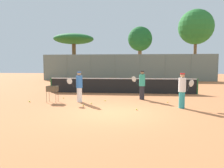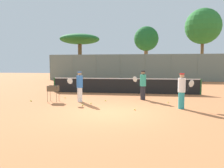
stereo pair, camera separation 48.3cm
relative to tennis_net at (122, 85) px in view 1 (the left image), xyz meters
name	(u,v)px [view 1 (the left image)]	position (x,y,z in m)	size (l,w,h in m)	color
ground_plane	(113,113)	(0.00, -6.33, -0.56)	(80.00, 80.00, 0.00)	#C67242
tennis_net	(122,85)	(0.00, 0.00, 0.00)	(10.44, 0.10, 1.07)	#26592D
back_fence	(127,68)	(0.00, 11.80, 1.08)	(21.58, 0.08, 3.29)	slate
tree_0	(196,27)	(8.80, 14.57, 6.31)	(4.51, 4.51, 9.16)	brown
tree_1	(140,40)	(1.66, 17.36, 5.12)	(3.55, 3.55, 7.55)	brown
tree_2	(74,40)	(-7.35, 13.98, 4.82)	(5.39, 5.39, 6.15)	brown
player_white_outfit	(79,86)	(-2.08, -3.88, 0.30)	(0.82, 0.52, 1.64)	white
player_red_cap	(182,90)	(3.09, -5.01, 0.29)	(0.82, 0.50, 1.63)	teal
player_yellow_shirt	(142,85)	(1.31, -2.64, 0.31)	(0.83, 0.52, 1.67)	#26262D
ball_cart	(53,90)	(-3.52, -4.00, 0.09)	(0.56, 0.41, 0.88)	brown
tennis_ball_0	(168,102)	(2.65, -3.58, -0.53)	(0.07, 0.07, 0.07)	#D1E54C
tennis_ball_1	(137,109)	(0.98, -5.65, -0.53)	(0.07, 0.07, 0.07)	#D1E54C
tennis_ball_2	(91,103)	(-1.32, -4.42, -0.53)	(0.07, 0.07, 0.07)	#D1E54C
tennis_ball_3	(83,105)	(-1.62, -4.92, -0.53)	(0.07, 0.07, 0.07)	#D1E54C
tennis_ball_4	(105,101)	(-0.73, -3.43, -0.53)	(0.07, 0.07, 0.07)	#D1E54C
tennis_ball_5	(64,98)	(-3.34, -2.75, -0.53)	(0.07, 0.07, 0.07)	#D1E54C
tennis_ball_6	(80,98)	(-2.38, -2.53, -0.53)	(0.07, 0.07, 0.07)	#D1E54C
tennis_ball_7	(30,102)	(-4.75, -4.17, -0.53)	(0.07, 0.07, 0.07)	#D1E54C
tennis_ball_8	(29,101)	(-4.81, -4.11, -0.53)	(0.07, 0.07, 0.07)	#D1E54C
parked_car	(159,75)	(4.08, 13.92, 0.10)	(4.20, 1.70, 1.60)	white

